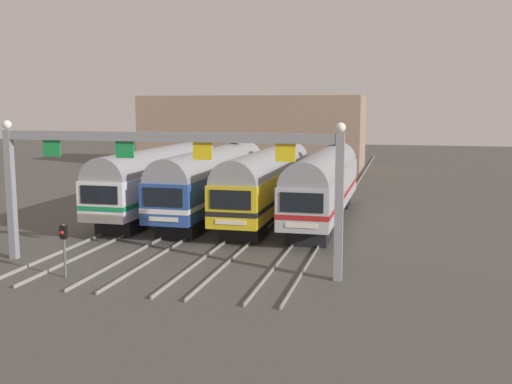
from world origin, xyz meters
TOP-DOWN VIEW (x-y plane):
  - ground_plane at (0.00, 0.00)m, footprint 160.00×160.00m
  - track_bed at (0.00, 17.00)m, footprint 13.02×70.00m
  - commuter_train_white at (-5.76, -0.01)m, footprint 2.88×18.06m
  - commuter_train_blue at (-1.92, -0.00)m, footprint 2.88×18.06m
  - commuter_train_yellow at (1.92, -0.00)m, footprint 2.88×18.06m
  - commuter_train_stainless at (5.76, -0.00)m, footprint 2.88×18.06m
  - catenary_gantry at (0.00, -13.50)m, footprint 16.76×0.44m
  - yard_signal_mast at (-3.84, -15.93)m, footprint 0.28×0.35m
  - maintenance_building at (-7.53, 34.07)m, footprint 26.97×10.00m

SIDE VIEW (x-z plane):
  - ground_plane at x=0.00m, z-range 0.00..0.00m
  - track_bed at x=0.00m, z-range 0.00..0.15m
  - yard_signal_mast at x=-3.84m, z-range 0.49..2.92m
  - commuter_train_white at x=-5.76m, z-range 0.30..5.07m
  - commuter_train_blue at x=-1.92m, z-range 0.16..5.21m
  - commuter_train_yellow at x=1.92m, z-range 0.16..5.21m
  - commuter_train_stainless at x=5.76m, z-range 0.16..5.21m
  - maintenance_building at x=-7.53m, z-range 0.00..8.75m
  - catenary_gantry at x=0.00m, z-range 1.60..8.57m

